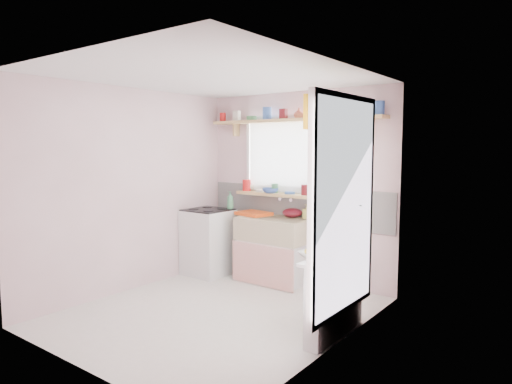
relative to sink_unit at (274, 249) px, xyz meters
The scene contains 19 objects.
room 1.31m from the sink_unit, 28.17° to the right, with size 3.20×3.20×3.20m.
sink_unit is the anchor object (origin of this frame).
cooker 0.98m from the sink_unit, 165.62° to the right, with size 0.58×0.58×0.93m.
radiator_ledge 1.82m from the sink_unit, 37.05° to the right, with size 0.22×0.95×0.78m.
windowsill 0.73m from the sink_unit, 90.00° to the left, with size 1.40×0.22×0.04m, color tan.
pine_shelf 1.70m from the sink_unit, 49.64° to the left, with size 2.52×0.24×0.04m, color tan.
shelf_crockery 1.78m from the sink_unit, 54.29° to the left, with size 2.47×0.11×0.12m.
sill_crockery 0.81m from the sink_unit, 104.89° to the left, with size 1.35×0.11×0.12m.
dish_tray 0.58m from the sink_unit, behind, with size 0.44×0.33×0.04m, color #F15215.
colander 0.54m from the sink_unit, 53.67° to the left, with size 0.27×0.27×0.12m, color #530E19.
jade_plant 1.65m from the sink_unit, 27.02° to the right, with size 0.51×0.44×0.57m, color #296528.
fruit_bowl 1.94m from the sink_unit, 44.32° to the right, with size 0.27×0.27×0.07m, color silver.
herb_pot 1.94m from the sink_unit, 43.97° to the right, with size 0.11×0.08×0.21m, color #245B26.
soap_bottle_sink 0.67m from the sink_unit, 28.84° to the left, with size 0.09×0.09×0.19m, color #CECD5B.
sill_cup 0.99m from the sink_unit, 156.37° to the left, with size 0.11×0.11×0.09m, color beige.
sill_bowl 0.79m from the sink_unit, 139.80° to the left, with size 0.22×0.22×0.07m, color #3150A0.
shelf_vase 1.81m from the sink_unit, 47.13° to the left, with size 0.13×0.13×0.14m, color #B14E36.
cooker_bottle 0.95m from the sink_unit, behind, with size 0.09×0.09×0.24m, color #478E60.
fruit 1.95m from the sink_unit, 44.06° to the right, with size 0.20×0.14×0.10m.
Camera 1 is at (3.20, -3.57, 1.78)m, focal length 32.00 mm.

